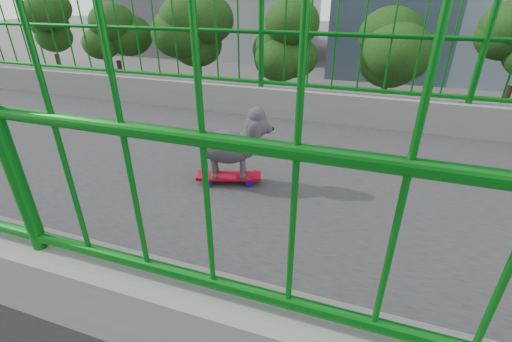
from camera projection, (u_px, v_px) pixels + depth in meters
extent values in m
cube|color=black|center=(293.00, 176.00, 17.38)|extent=(18.00, 90.00, 0.02)
cube|color=#2D2D2F|center=(22.00, 159.00, 3.36)|extent=(3.00, 24.00, 0.50)
cube|color=gray|center=(111.00, 86.00, 4.35)|extent=(0.20, 24.00, 0.30)
cylinder|color=#0C6E16|center=(100.00, 27.00, 4.03)|extent=(0.04, 24.00, 0.04)
cylinder|color=#0C6E16|center=(100.00, 27.00, 4.03)|extent=(0.06, 0.06, 1.10)
cylinder|color=black|center=(60.00, 68.00, 35.71)|extent=(0.44, 0.44, 2.80)
ellipsoid|color=#12390F|center=(51.00, 34.00, 34.21)|extent=(4.40, 4.40, 3.74)
cylinder|color=black|center=(121.00, 75.00, 33.04)|extent=(0.44, 0.44, 2.62)
ellipsoid|color=#12390F|center=(115.00, 42.00, 31.66)|extent=(4.00, 4.00, 3.40)
cylinder|color=black|center=(200.00, 77.00, 31.43)|extent=(0.44, 0.44, 2.97)
ellipsoid|color=#12390F|center=(197.00, 36.00, 29.81)|extent=(4.80, 4.80, 4.08)
cylinder|color=black|center=(283.00, 86.00, 28.69)|extent=(0.44, 0.44, 2.73)
ellipsoid|color=#12390F|center=(284.00, 47.00, 27.24)|extent=(4.20, 4.20, 3.57)
cylinder|color=black|center=(383.00, 92.00, 26.70)|extent=(0.44, 0.44, 2.87)
ellipsoid|color=#12390F|center=(391.00, 46.00, 25.15)|extent=(4.60, 4.60, 3.91)
cylinder|color=black|center=(504.00, 105.00, 23.95)|extent=(0.44, 0.44, 2.66)
cube|color=red|center=(229.00, 176.00, 2.41)|extent=(0.26, 0.47, 0.01)
cube|color=#99999E|center=(209.00, 178.00, 2.41)|extent=(0.08, 0.05, 0.02)
cylinder|color=#1A0695|center=(210.00, 175.00, 2.47)|extent=(0.04, 0.06, 0.05)
sphere|color=yellow|center=(210.00, 175.00, 2.47)|extent=(0.02, 0.02, 0.02)
cylinder|color=#1A0695|center=(208.00, 183.00, 2.37)|extent=(0.04, 0.06, 0.05)
sphere|color=yellow|center=(208.00, 183.00, 2.37)|extent=(0.02, 0.02, 0.02)
cube|color=#99999E|center=(249.00, 178.00, 2.41)|extent=(0.08, 0.05, 0.02)
cylinder|color=#1A0695|center=(250.00, 175.00, 2.47)|extent=(0.04, 0.06, 0.05)
sphere|color=yellow|center=(250.00, 175.00, 2.47)|extent=(0.02, 0.02, 0.02)
cylinder|color=#1A0695|center=(249.00, 183.00, 2.36)|extent=(0.04, 0.06, 0.05)
sphere|color=yellow|center=(249.00, 183.00, 2.36)|extent=(0.02, 0.02, 0.02)
ellipsoid|color=#302D33|center=(228.00, 147.00, 2.30)|extent=(0.32, 0.39, 0.23)
sphere|color=#302D33|center=(257.00, 126.00, 2.23)|extent=(0.15, 0.15, 0.15)
sphere|color=black|center=(272.00, 129.00, 2.24)|extent=(0.03, 0.03, 0.03)
sphere|color=#302D33|center=(199.00, 140.00, 2.29)|extent=(0.08, 0.08, 0.08)
cylinder|color=#302D33|center=(243.00, 163.00, 2.41)|extent=(0.03, 0.03, 0.14)
cylinder|color=#302D33|center=(242.00, 169.00, 2.32)|extent=(0.03, 0.03, 0.14)
cylinder|color=#302D33|center=(215.00, 163.00, 2.41)|extent=(0.03, 0.03, 0.14)
cylinder|color=#302D33|center=(214.00, 169.00, 2.33)|extent=(0.03, 0.03, 0.14)
imported|color=red|center=(210.00, 189.00, 14.62)|extent=(1.71, 4.89, 1.61)
imported|color=red|center=(493.00, 198.00, 14.10)|extent=(2.48, 5.37, 1.49)
imported|color=gray|center=(287.00, 143.00, 19.56)|extent=(1.85, 4.55, 1.32)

